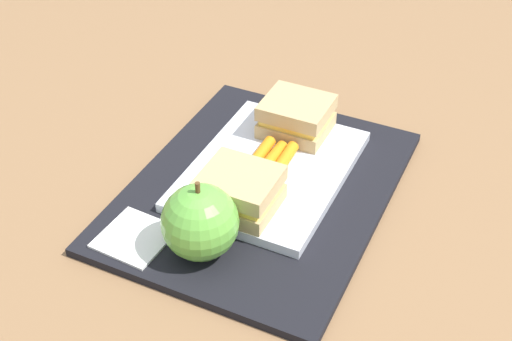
% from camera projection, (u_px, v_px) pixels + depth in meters
% --- Properties ---
extents(ground_plane, '(2.40, 2.40, 0.00)m').
position_uv_depth(ground_plane, '(261.00, 193.00, 0.81)').
color(ground_plane, olive).
extents(lunchbag_mat, '(0.36, 0.28, 0.01)m').
position_uv_depth(lunchbag_mat, '(261.00, 189.00, 0.80)').
color(lunchbag_mat, black).
rests_on(lunchbag_mat, ground_plane).
extents(food_tray, '(0.23, 0.17, 0.01)m').
position_uv_depth(food_tray, '(270.00, 170.00, 0.82)').
color(food_tray, white).
rests_on(food_tray, lunchbag_mat).
extents(sandwich_half_left, '(0.07, 0.08, 0.04)m').
position_uv_depth(sandwich_half_left, '(296.00, 116.00, 0.85)').
color(sandwich_half_left, tan).
rests_on(sandwich_half_left, food_tray).
extents(sandwich_half_right, '(0.07, 0.08, 0.04)m').
position_uv_depth(sandwich_half_right, '(240.00, 190.00, 0.74)').
color(sandwich_half_right, tan).
rests_on(sandwich_half_right, food_tray).
extents(carrot_sticks_bundle, '(0.08, 0.04, 0.02)m').
position_uv_depth(carrot_sticks_bundle, '(269.00, 162.00, 0.81)').
color(carrot_sticks_bundle, orange).
rests_on(carrot_sticks_bundle, food_tray).
extents(apple, '(0.08, 0.08, 0.09)m').
position_uv_depth(apple, '(200.00, 222.00, 0.69)').
color(apple, '#66B742').
rests_on(apple, lunchbag_mat).
extents(paper_napkin, '(0.07, 0.07, 0.00)m').
position_uv_depth(paper_napkin, '(135.00, 237.00, 0.73)').
color(paper_napkin, white).
rests_on(paper_napkin, lunchbag_mat).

